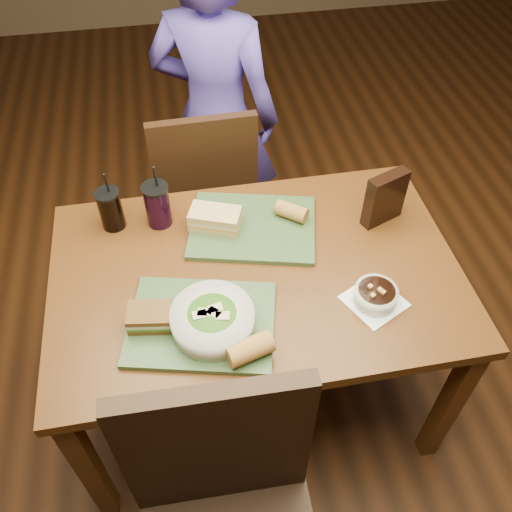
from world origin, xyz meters
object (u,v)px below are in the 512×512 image
Objects in this scene: baguette_near at (250,349)px; sandwich_far at (215,219)px; baguette_far at (292,211)px; cup_berry at (157,205)px; salad_bowl at (212,319)px; diner at (216,117)px; tray_far at (253,227)px; tray_near at (202,324)px; cup_cola at (111,209)px; dining_table at (256,289)px; chip_bag at (385,198)px; soup_bowl at (376,295)px; chair_far at (206,190)px; sandwich_near at (150,317)px.

sandwich_far is at bearing 92.86° from baguette_near.
baguette_near is at bearing -87.14° from sandwich_far.
cup_berry is at bearing 170.32° from baguette_far.
salad_bowl is 2.20× the size of baguette_far.
baguette_near is (-0.06, -1.20, 0.05)m from diner.
sandwich_far is at bearing 170.89° from tray_far.
cup_berry is at bearing 101.29° from tray_near.
cup_cola is at bearing 171.60° from baguette_far.
dining_table is 0.86× the size of diner.
cup_berry is (-0.18, 0.07, 0.03)m from sandwich_far.
baguette_far is 0.32m from chip_bag.
soup_bowl reaches higher than tray_far.
cup_berry reaches higher than sandwich_far.
chair_far is 6.99× the size of sandwich_near.
chair_far is 2.26× the size of tray_far.
diner is at bearing 86.99° from baguette_near.
diner is 11.77× the size of baguette_near.
cup_berry reaches higher than dining_table.
chair_far is at bearing 64.37° from cup_berry.
sandwich_far is (-0.01, -0.47, 0.27)m from chair_far.
dining_table is 3.10× the size of tray_far.
baguette_far is at bearing 51.56° from salad_bowl.
soup_bowl is at bearing -63.70° from chair_far.
soup_bowl is at bearing -2.39° from sandwich_near.
cup_cola reaches higher than salad_bowl.
tray_near is at bearing 131.15° from baguette_near.
sandwich_far reaches higher than baguette_near.
cup_berry is (0.05, 0.44, 0.03)m from sandwich_near.
tray_near is (-0.18, -1.06, 0.01)m from diner.
cup_berry is at bearing 83.33° from sandwich_near.
tray_near is at bearing -78.71° from cup_berry.
cup_cola reaches higher than tray_far.
baguette_far reaches higher than tray_near.
chip_bag is (0.57, -0.05, 0.05)m from sandwich_far.
baguette_far is (0.14, 0.02, 0.04)m from tray_far.
diner is at bearing 92.85° from tray_far.
baguette_near is 0.52× the size of cup_berry.
chair_far is 0.99m from soup_bowl.
tray_near is 0.40m from sandwich_far.
baguette_near is at bearing -70.50° from cup_berry.
baguette_near is at bearing 111.72° from diner.
chair_far is 1.03m from baguette_near.
soup_bowl is 1.11× the size of sandwich_far.
soup_bowl is (0.31, -0.37, 0.02)m from tray_far.
baguette_far is (0.17, -0.68, 0.04)m from diner.
cup_berry is (0.16, -0.01, 0.01)m from cup_cola.
salad_bowl is at bearing -128.57° from dining_table.
soup_bowl is (0.34, -1.07, 0.03)m from diner.
tray_near is (-0.19, -0.18, 0.10)m from dining_table.
sandwich_near reaches higher than tray_far.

